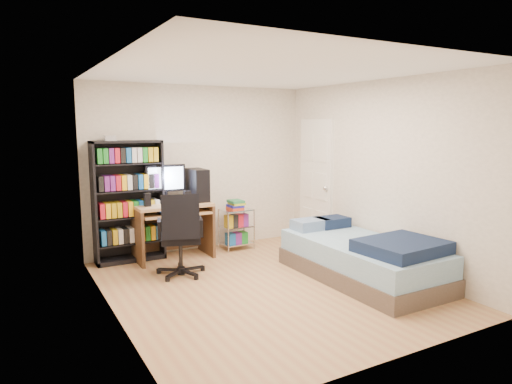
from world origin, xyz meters
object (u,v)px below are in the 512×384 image
media_shelf (128,200)px  computer_desk (178,207)px  office_chair (181,249)px  bed (363,258)px

media_shelf → computer_desk: bearing=-10.8°
office_chair → bed: bearing=-14.8°
media_shelf → computer_desk: media_shelf is taller
media_shelf → office_chair: media_shelf is taller
media_shelf → computer_desk: size_ratio=1.31×
office_chair → bed: size_ratio=0.50×
office_chair → computer_desk: bearing=89.3°
bed → computer_desk: bearing=128.7°
office_chair → bed: office_chair is taller
media_shelf → bed: media_shelf is taller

